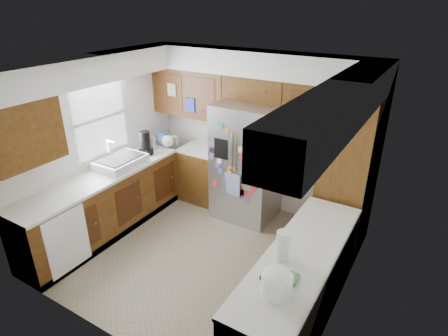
{
  "coord_description": "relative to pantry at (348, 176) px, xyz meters",
  "views": [
    {
      "loc": [
        2.37,
        -3.37,
        3.18
      ],
      "look_at": [
        0.12,
        0.35,
        1.17
      ],
      "focal_mm": 30.0,
      "sensor_mm": 36.0,
      "label": 1
    }
  ],
  "objects": [
    {
      "name": "sink_assembly",
      "position": [
        -3.0,
        -1.05,
        -0.09
      ],
      "size": [
        0.52,
        0.7,
        0.37
      ],
      "color": "white",
      "rests_on": "left_counter_run"
    },
    {
      "name": "rice_cooker",
      "position": [
        -0.0,
        -2.24,
        -0.03
      ],
      "size": [
        0.28,
        0.27,
        0.24
      ],
      "color": "white",
      "rests_on": "right_counter_run"
    },
    {
      "name": "paper_towel",
      "position": [
        -0.13,
        -1.8,
        -0.01
      ],
      "size": [
        0.13,
        0.13,
        0.3
      ],
      "primitive_type": "cylinder",
      "color": "white",
      "rests_on": "right_counter_run"
    },
    {
      "name": "room_shell",
      "position": [
        -1.61,
        -0.79,
        0.75
      ],
      "size": [
        3.64,
        3.24,
        2.52
      ],
      "color": "white",
      "rests_on": "ground"
    },
    {
      "name": "fridge_top_items",
      "position": [
        -1.5,
        0.28,
        1.19
      ],
      "size": [
        0.82,
        0.28,
        0.25
      ],
      "color": "blue",
      "rests_on": "bridge_cabinet"
    },
    {
      "name": "pantry",
      "position": [
        0.0,
        0.0,
        0.0
      ],
      "size": [
        0.6,
        0.9,
        2.15
      ],
      "primitive_type": "cube",
      "color": "#41260C",
      "rests_on": "ground"
    },
    {
      "name": "fridge",
      "position": [
        -1.5,
        0.05,
        -0.17
      ],
      "size": [
        0.9,
        0.79,
        1.8
      ],
      "color": "#A2A1A7",
      "rests_on": "ground"
    },
    {
      "name": "left_counter_clutter",
      "position": [
        -2.95,
        -0.3,
        -0.02
      ],
      "size": [
        0.35,
        0.87,
        0.38
      ],
      "color": "black",
      "rests_on": "left_counter_run"
    },
    {
      "name": "floor",
      "position": [
        -1.5,
        -1.15,
        -1.07
      ],
      "size": [
        3.6,
        3.6,
        0.0
      ],
      "primitive_type": "plane",
      "color": "gray",
      "rests_on": "ground"
    },
    {
      "name": "left_counter_run",
      "position": [
        -2.86,
        -1.12,
        -0.65
      ],
      "size": [
        1.36,
        3.2,
        0.92
      ],
      "color": "#41260C",
      "rests_on": "ground"
    },
    {
      "name": "right_counter_run",
      "position": [
        0.0,
        -1.62,
        -0.65
      ],
      "size": [
        0.63,
        2.25,
        0.92
      ],
      "color": "#41260C",
      "rests_on": "ground"
    },
    {
      "name": "bridge_cabinet",
      "position": [
        -1.5,
        0.28,
        0.9
      ],
      "size": [
        0.96,
        0.34,
        0.35
      ],
      "primitive_type": "cube",
      "color": "#41260C",
      "rests_on": "fridge"
    }
  ]
}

